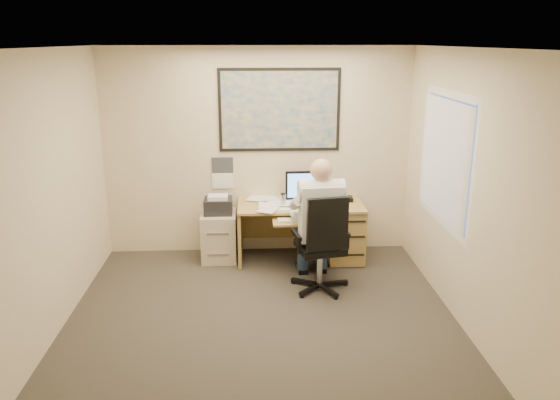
{
  "coord_description": "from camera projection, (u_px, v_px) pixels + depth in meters",
  "views": [
    {
      "loc": [
        -0.08,
        -4.77,
        2.77
      ],
      "look_at": [
        0.24,
        1.3,
        0.98
      ],
      "focal_mm": 35.0,
      "sensor_mm": 36.0,
      "label": 1
    }
  ],
  "objects": [
    {
      "name": "wall_calendar",
      "position": [
        223.0,
        173.0,
        7.17
      ],
      "size": [
        0.28,
        0.01,
        0.42
      ],
      "primitive_type": "cube",
      "color": "white",
      "rests_on": "room_shell"
    },
    {
      "name": "room_shell",
      "position": [
        261.0,
        201.0,
        4.97
      ],
      "size": [
        4.0,
        4.5,
        2.7
      ],
      "color": "#37322A",
      "rests_on": "ground"
    },
    {
      "name": "desk",
      "position": [
        325.0,
        226.0,
        7.09
      ],
      "size": [
        1.6,
        0.97,
        1.14
      ],
      "color": "tan",
      "rests_on": "ground"
    },
    {
      "name": "office_chair",
      "position": [
        320.0,
        263.0,
        6.18
      ],
      "size": [
        0.8,
        0.8,
        1.16
      ],
      "rotation": [
        0.0,
        0.0,
        0.17
      ],
      "color": "black",
      "rests_on": "ground"
    },
    {
      "name": "person",
      "position": [
        320.0,
        225.0,
        6.14
      ],
      "size": [
        0.72,
        0.98,
        1.52
      ],
      "primitive_type": null,
      "rotation": [
        0.0,
        0.0,
        0.08
      ],
      "color": "white",
      "rests_on": "office_chair"
    },
    {
      "name": "window_blinds",
      "position": [
        445.0,
        159.0,
        5.78
      ],
      "size": [
        0.06,
        1.4,
        1.3
      ],
      "primitive_type": null,
      "color": "#EDE6CC",
      "rests_on": "room_shell"
    },
    {
      "name": "filing_cabinet",
      "position": [
        219.0,
        232.0,
        7.09
      ],
      "size": [
        0.44,
        0.53,
        0.87
      ],
      "rotation": [
        0.0,
        0.0,
        0.0
      ],
      "color": "beige",
      "rests_on": "ground"
    },
    {
      "name": "world_map",
      "position": [
        279.0,
        110.0,
        6.97
      ],
      "size": [
        1.56,
        0.03,
        1.06
      ],
      "primitive_type": "cube",
      "color": "#1E4C93",
      "rests_on": "room_shell"
    }
  ]
}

